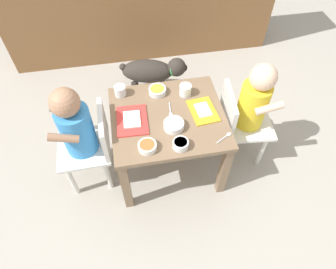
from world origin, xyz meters
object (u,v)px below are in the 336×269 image
food_tray_right (203,111)px  spoon_by_right_tray (170,111)px  seated_child_left (79,129)px  veggie_bowl_far (181,144)px  dog (153,71)px  spoon_by_left_tray (225,137)px  dining_table (168,125)px  cereal_bowl_left_side (147,146)px  water_cup_right (120,91)px  seated_child_right (251,105)px  food_tray_left (132,120)px  veggie_bowl_near (174,125)px  water_cup_left (185,91)px  cereal_bowl_right_side (157,91)px

food_tray_right → spoon_by_right_tray: (-0.17, 0.03, -0.00)m
seated_child_left → veggie_bowl_far: size_ratio=9.19×
dog → spoon_by_left_tray: bearing=-73.6°
dining_table → seated_child_left: size_ratio=0.84×
seated_child_left → cereal_bowl_left_side: size_ratio=7.91×
seated_child_left → spoon_by_right_tray: size_ratio=7.10×
water_cup_right → veggie_bowl_far: water_cup_right is taller
seated_child_right → spoon_by_left_tray: size_ratio=7.58×
dog → food_tray_left: (-0.19, -0.66, 0.24)m
food_tray_left → spoon_by_right_tray: (0.21, 0.03, -0.00)m
veggie_bowl_near → water_cup_right: bearing=130.6°
dining_table → water_cup_right: (-0.23, 0.20, 0.10)m
dining_table → spoon_by_left_tray: size_ratio=6.44×
water_cup_left → food_tray_left: bearing=-155.0°
food_tray_left → spoon_by_right_tray: size_ratio=2.14×
water_cup_right → spoon_by_right_tray: water_cup_right is taller
water_cup_left → veggie_bowl_near: bearing=-115.5°
seated_child_right → cereal_bowl_right_side: 0.52m
seated_child_right → spoon_by_right_tray: 0.44m
veggie_bowl_far → spoon_by_left_tray: bearing=4.5°
seated_child_right → dog: size_ratio=1.47×
seated_child_right → food_tray_left: (-0.65, -0.01, 0.01)m
food_tray_left → food_tray_right: size_ratio=1.09×
seated_child_right → veggie_bowl_near: (-0.44, -0.09, 0.03)m
food_tray_right → spoon_by_left_tray: size_ratio=2.11×
food_tray_right → veggie_bowl_near: (-0.17, -0.08, 0.01)m
dog → spoon_by_left_tray: spoon_by_left_tray is taller
dining_table → dog: 0.67m
seated_child_right → cereal_bowl_right_side: bearing=160.3°
dog → cereal_bowl_right_side: cereal_bowl_right_side is taller
seated_child_left → food_tray_left: bearing=1.3°
seated_child_right → food_tray_right: bearing=-178.3°
dog → spoon_by_right_tray: size_ratio=4.79×
dog → dining_table: bearing=-90.6°
water_cup_right → veggie_bowl_near: water_cup_right is taller
seated_child_left → food_tray_left: seated_child_left is taller
dining_table → spoon_by_right_tray: spoon_by_right_tray is taller
seated_child_left → dog: 0.84m
spoon_by_left_tray → food_tray_right: bearing=109.5°
seated_child_right → cereal_bowl_left_side: (-0.59, -0.20, 0.03)m
cereal_bowl_left_side → spoon_by_left_tray: size_ratio=0.97×
seated_child_left → veggie_bowl_near: 0.48m
cereal_bowl_left_side → food_tray_right: bearing=30.3°
seated_child_left → cereal_bowl_left_side: bearing=-29.2°
water_cup_left → seated_child_left: bearing=-165.4°
seated_child_right → food_tray_left: 0.65m
seated_child_left → water_cup_right: (0.23, 0.21, 0.03)m
food_tray_left → veggie_bowl_far: bearing=-44.1°
seated_child_left → seated_child_right: seated_child_left is taller
water_cup_left → water_cup_right: size_ratio=1.03×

